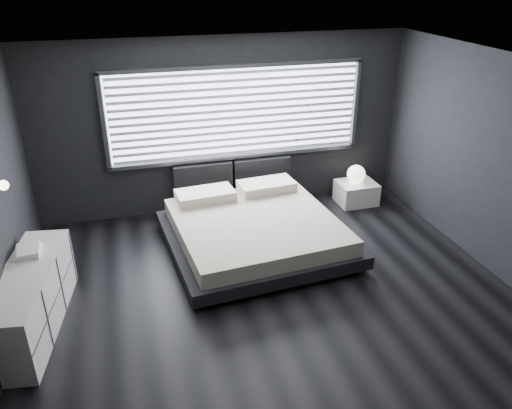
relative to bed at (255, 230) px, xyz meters
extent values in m
plane|color=black|center=(-0.09, -1.25, -0.30)|extent=(6.00, 6.00, 0.00)
plane|color=silver|center=(-0.09, -1.25, 2.50)|extent=(6.00, 6.00, 0.00)
cube|color=black|center=(-0.09, 1.50, 1.10)|extent=(6.00, 0.04, 2.80)
cube|color=black|center=(-0.09, -4.00, 1.10)|extent=(6.00, 0.04, 2.80)
cube|color=black|center=(2.91, -1.25, 1.10)|extent=(0.04, 5.50, 2.80)
cube|color=white|center=(0.11, 1.48, 1.31)|extent=(4.00, 0.02, 1.38)
cube|color=#47474C|center=(-1.93, 1.45, 1.31)|extent=(0.06, 0.08, 1.48)
cube|color=#47474C|center=(2.15, 1.45, 1.31)|extent=(0.06, 0.08, 1.48)
cube|color=#47474C|center=(0.11, 1.45, 2.04)|extent=(4.14, 0.08, 0.06)
cube|color=#47474C|center=(0.11, 1.45, 0.58)|extent=(4.14, 0.08, 0.06)
cube|color=silver|center=(0.11, 1.42, 1.31)|extent=(3.94, 0.03, 1.32)
cube|color=black|center=(-0.50, 1.39, 0.27)|extent=(0.96, 0.16, 0.52)
cube|color=black|center=(0.50, 1.39, 0.27)|extent=(0.96, 0.16, 0.52)
sphere|color=#FFE5B7|center=(-2.97, -0.60, 1.30)|extent=(0.11, 0.11, 0.11)
cube|color=black|center=(-0.97, -1.08, -0.25)|extent=(0.15, 0.15, 0.09)
cube|color=black|center=(1.14, -0.90, -0.25)|extent=(0.15, 0.15, 0.09)
cube|color=black|center=(-1.14, 0.81, -0.25)|extent=(0.15, 0.15, 0.09)
cube|color=black|center=(0.98, 0.99, -0.25)|extent=(0.15, 0.15, 0.09)
cube|color=black|center=(0.00, -0.05, -0.12)|extent=(2.65, 2.55, 0.18)
cube|color=#B3A98F|center=(0.00, -0.05, 0.08)|extent=(2.37, 2.37, 0.22)
cube|color=beige|center=(-0.57, 0.78, 0.27)|extent=(0.91, 0.54, 0.15)
cube|color=beige|center=(0.43, 0.86, 0.27)|extent=(0.91, 0.54, 0.15)
cube|color=silver|center=(2.08, 0.99, -0.11)|extent=(0.65, 0.54, 0.37)
sphere|color=white|center=(2.06, 1.01, 0.23)|extent=(0.31, 0.31, 0.31)
cube|color=silver|center=(-2.87, -1.03, 0.08)|extent=(0.80, 1.92, 0.75)
cube|color=#47474C|center=(-2.61, -1.07, 0.08)|extent=(0.29, 1.82, 0.73)
cube|color=silver|center=(-2.88, -0.63, 0.47)|extent=(0.28, 0.37, 0.04)
cube|color=silver|center=(-2.87, -0.65, 0.51)|extent=(0.27, 0.34, 0.03)
camera|label=1|loc=(-1.66, -6.06, 3.48)|focal=35.00mm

